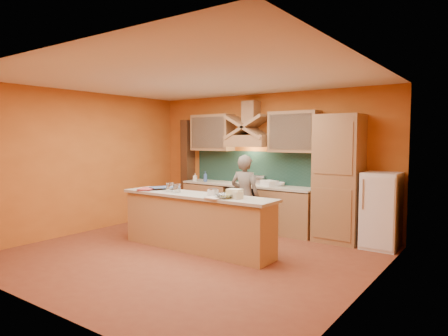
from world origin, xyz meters
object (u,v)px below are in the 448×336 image
Objects in this scene: person at (245,197)px; mixing_bowl at (225,196)px; kitchen_scale at (213,193)px; stove at (247,206)px; fridge at (381,210)px.

person is 1.35m from mixing_bowl.
kitchen_scale is at bearing 91.66° from person.
person is at bearing -60.05° from stove.
stove is 2.71m from fridge.
kitchen_scale is (0.14, -1.18, 0.21)m from person.
person reaches higher than stove.
kitchen_scale is at bearing 164.13° from mixing_bowl.
mixing_bowl is (-1.82, -2.02, 0.33)m from fridge.
mixing_bowl is at bearing -15.99° from kitchen_scale.
person is 5.42× the size of mixing_bowl.
stove is 3.11× the size of mixing_bowl.
fridge is 2.39m from person.
stove is 0.93m from person.
fridge is at bearing 42.12° from kitchen_scale.
stove is at bearing 180.00° from fridge.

